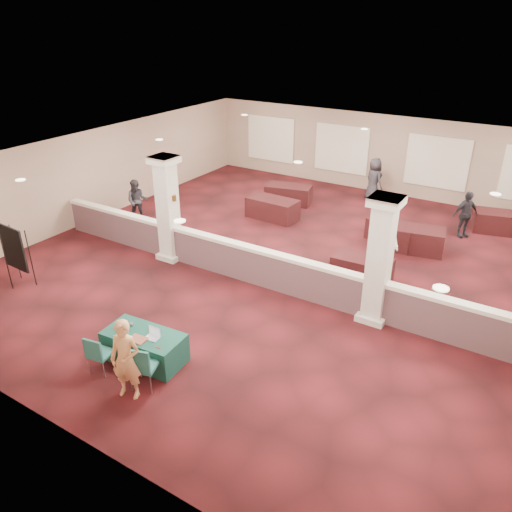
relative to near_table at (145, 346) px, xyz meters
The scene contains 33 objects.
ground 5.73m from the near_table, 83.34° to the left, with size 16.00×16.00×0.00m, color #4B1217.
wall_back 13.75m from the near_table, 87.23° to the left, with size 16.00×0.04×3.20m, color gray.
wall_front 2.73m from the near_table, 74.08° to the right, with size 16.00×0.04×3.20m, color gray.
wall_left 9.36m from the near_table, 142.27° to the left, with size 0.04×16.00×3.20m, color gray.
ceiling 6.39m from the near_table, 83.34° to the left, with size 16.00×16.00×0.02m, color white.
partition_wall 4.24m from the near_table, 80.98° to the left, with size 15.60×0.28×1.10m.
column_left 5.21m from the near_table, 124.19° to the left, with size 0.72×0.72×3.20m.
column_right 5.71m from the near_table, 48.75° to the left, with size 0.72×0.72×3.20m.
sconce_left 5.47m from the near_table, 126.73° to the left, with size 0.12×0.12×0.18m.
sconce_right 5.17m from the near_table, 121.48° to the left, with size 0.12×0.12×0.18m.
near_table is the anchor object (origin of this frame).
conf_chair_main 0.99m from the near_table, 48.82° to the right, with size 0.65×0.65×1.03m.
conf_chair_side 1.00m from the near_table, 120.47° to the right, with size 0.52×0.52×0.90m.
easel_board 5.38m from the near_table, behind, with size 1.04×0.53×1.76m.
woman 1.24m from the near_table, 62.54° to the right, with size 0.62×0.41×1.71m, color tan.
far_table_front_left 8.87m from the near_table, 101.96° to the left, with size 1.84×0.92×0.75m, color black.
far_table_front_center 6.54m from the near_table, 65.99° to the left, with size 1.65×0.82×0.67m, color black.
far_table_front_right 9.29m from the near_table, 69.00° to the left, with size 1.87×0.94×0.76m, color black.
far_table_back_left 10.64m from the near_table, 101.53° to the left, with size 1.77×0.88×0.72m, color black.
far_table_back_center 9.27m from the near_table, 73.30° to the left, with size 1.77×0.88×0.72m, color black.
far_table_back_right 12.94m from the near_table, 64.91° to the left, with size 1.76×0.88×0.71m, color black.
attendee_a 8.29m from the near_table, 134.81° to the left, with size 0.74×0.41×1.54m, color black.
attendee_b 7.95m from the near_table, 69.55° to the left, with size 0.98×0.45×1.53m, color silver.
attendee_c 11.54m from the near_table, 67.32° to the left, with size 0.93×0.45×1.59m, color black.
attendee_d 12.42m from the near_table, 87.07° to the left, with size 0.86×0.47×1.75m, color black.
laptop_base 0.45m from the near_table, ahead, with size 0.30×0.21×0.02m, color silver.
laptop_screen 0.54m from the near_table, 16.83° to the left, with size 0.30×0.01×0.20m, color silver.
screen_glow 0.52m from the near_table, 15.54° to the left, with size 0.28×0.00×0.18m, color silver.
knitting 0.42m from the near_table, 74.09° to the right, with size 0.37×0.28×0.03m, color #C0491E.
yarn_cream 0.65m from the near_table, 165.09° to the right, with size 0.10×0.10×0.10m, color beige.
yarn_red 0.75m from the near_table, behind, with size 0.09×0.09×0.09m, color #5A121B.
yarn_grey 0.58m from the near_table, 169.67° to the left, with size 0.10×0.10×0.10m, color #434348.
scissors 0.74m from the near_table, 18.70° to the right, with size 0.11×0.03×0.01m, color red.
Camera 1 is at (6.06, -11.90, 6.87)m, focal length 35.00 mm.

